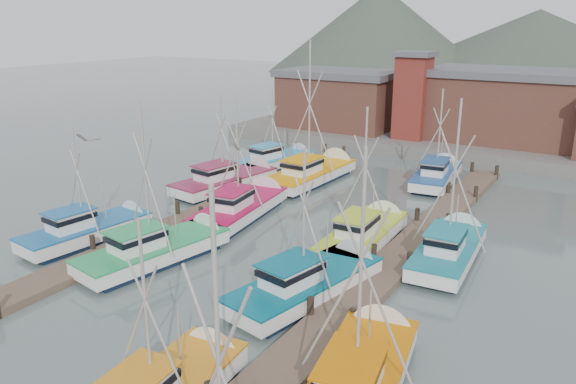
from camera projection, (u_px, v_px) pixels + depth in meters
The scene contains 21 objects.
ground at pixel (229, 274), 29.30m from camera, with size 260.00×260.00×0.00m, color #536461.
dock_left at pixel (180, 223), 36.02m from camera, with size 2.30×46.00×1.50m.
dock_right at pixel (384, 272), 29.06m from camera, with size 2.30×46.00×1.50m.
quay at pixel (441, 139), 59.31m from camera, with size 44.00×16.00×1.20m, color slate.
shed_left at pixel (340, 98), 62.04m from camera, with size 12.72×8.48×6.20m.
shed_center at pixel (504, 105), 55.12m from camera, with size 14.84×9.54×6.90m.
lookout_tower at pixel (413, 95), 55.58m from camera, with size 3.60×3.60×8.50m.
distant_hills at pixel (493, 74), 135.66m from camera, with size 175.00×140.00×42.00m.
boat_4 at pixel (162, 248), 30.85m from camera, with size 4.34×9.47×9.70m.
boat_5 at pixel (313, 282), 26.96m from camera, with size 4.61×9.59×8.18m.
boat_6 at pixel (94, 229), 33.65m from camera, with size 3.52×8.59×7.60m.
boat_7 at pixel (361, 375), 19.89m from camera, with size 4.26×9.35×9.88m.
boat_8 at pixel (244, 206), 37.83m from camera, with size 4.07×9.71×8.95m.
boat_9 at pixel (366, 233), 33.07m from camera, with size 3.59×8.92×8.95m.
boat_10 at pixel (230, 180), 43.98m from camera, with size 4.32×9.86×8.23m.
boat_11 at pixel (450, 248), 30.89m from camera, with size 3.89×8.83×9.71m.
boat_12 at pixel (314, 173), 46.00m from camera, with size 4.87×10.54×12.26m.
boat_13 at pixel (438, 174), 45.49m from camera, with size 3.59×9.01×8.37m.
boat_14 at pixel (278, 160), 50.17m from camera, with size 4.21×8.83×7.64m.
gull_near at pixel (89, 139), 22.35m from camera, with size 1.55×0.65×0.24m.
gull_far at pixel (243, 148), 26.60m from camera, with size 1.48×0.65×0.24m.
Camera 1 is at (16.54, -21.21, 12.76)m, focal length 35.00 mm.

